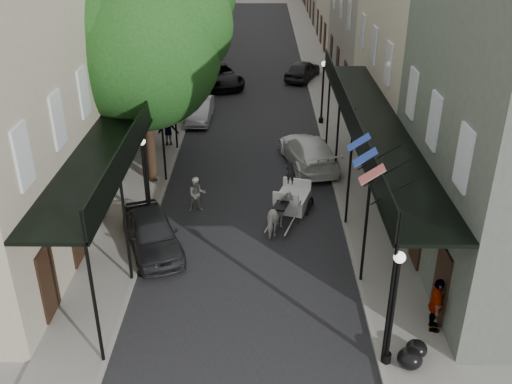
{
  "coord_description": "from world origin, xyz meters",
  "views": [
    {
      "loc": [
        0.5,
        -14.39,
        11.81
      ],
      "look_at": [
        0.32,
        5.8,
        1.6
      ],
      "focal_mm": 40.0,
      "sensor_mm": 36.0,
      "label": 1
    }
  ],
  "objects_px": {
    "pedestrian_sidewalk_right": "(436,305)",
    "car_left_far": "(218,75)",
    "lamppost_left": "(145,179)",
    "car_left_mid": "(199,110)",
    "car_left_near": "(152,233)",
    "car_right_far": "(303,70)",
    "pedestrian_walking": "(197,194)",
    "tree_near": "(152,44)",
    "pedestrian_sidewalk_left": "(168,129)",
    "horse": "(280,215)",
    "lamppost_right_far": "(323,91)",
    "car_right_near": "(308,151)",
    "lamppost_right_near": "(393,308)",
    "tree_far": "(189,7)",
    "carriage": "(295,186)"
  },
  "relations": [
    {
      "from": "lamppost_left",
      "to": "carriage",
      "type": "height_order",
      "value": "lamppost_left"
    },
    {
      "from": "car_left_mid",
      "to": "tree_far",
      "type": "bearing_deg",
      "value": 101.39
    },
    {
      "from": "lamppost_left",
      "to": "pedestrian_sidewalk_right",
      "type": "height_order",
      "value": "lamppost_left"
    },
    {
      "from": "pedestrian_walking",
      "to": "car_left_far",
      "type": "distance_m",
      "value": 19.05
    },
    {
      "from": "pedestrian_walking",
      "to": "car_left_near",
      "type": "height_order",
      "value": "pedestrian_walking"
    },
    {
      "from": "pedestrian_sidewalk_right",
      "to": "tree_far",
      "type": "bearing_deg",
      "value": 34.95
    },
    {
      "from": "tree_far",
      "to": "car_left_far",
      "type": "relative_size",
      "value": 1.53
    },
    {
      "from": "pedestrian_sidewalk_left",
      "to": "tree_near",
      "type": "bearing_deg",
      "value": 96.96
    },
    {
      "from": "lamppost_left",
      "to": "horse",
      "type": "xyz_separation_m",
      "value": [
        5.37,
        -0.55,
        -1.3
      ]
    },
    {
      "from": "pedestrian_sidewalk_left",
      "to": "car_right_near",
      "type": "xyz_separation_m",
      "value": [
        7.37,
        -2.4,
        -0.25
      ]
    },
    {
      "from": "tree_near",
      "to": "pedestrian_walking",
      "type": "distance_m",
      "value": 6.75
    },
    {
      "from": "tree_near",
      "to": "car_left_near",
      "type": "distance_m",
      "value": 8.42
    },
    {
      "from": "lamppost_right_near",
      "to": "car_right_far",
      "type": "relative_size",
      "value": 0.86
    },
    {
      "from": "car_left_near",
      "to": "tree_near",
      "type": "bearing_deg",
      "value": 73.95
    },
    {
      "from": "tree_near",
      "to": "pedestrian_walking",
      "type": "relative_size",
      "value": 6.08
    },
    {
      "from": "pedestrian_walking",
      "to": "car_right_near",
      "type": "relative_size",
      "value": 0.3
    },
    {
      "from": "pedestrian_walking",
      "to": "tree_near",
      "type": "bearing_deg",
      "value": 107.71
    },
    {
      "from": "car_left_near",
      "to": "car_right_far",
      "type": "xyz_separation_m",
      "value": [
        7.2,
        23.73,
        -0.01
      ]
    },
    {
      "from": "pedestrian_sidewalk_right",
      "to": "car_left_far",
      "type": "xyz_separation_m",
      "value": [
        -8.4,
        26.77,
        -0.25
      ]
    },
    {
      "from": "tree_far",
      "to": "car_left_near",
      "type": "relative_size",
      "value": 1.97
    },
    {
      "from": "pedestrian_sidewalk_right",
      "to": "horse",
      "type": "bearing_deg",
      "value": 49.78
    },
    {
      "from": "pedestrian_walking",
      "to": "pedestrian_sidewalk_right",
      "type": "distance_m",
      "value": 11.13
    },
    {
      "from": "tree_far",
      "to": "lamppost_right_near",
      "type": "bearing_deg",
      "value": -72.32
    },
    {
      "from": "lamppost_right_far",
      "to": "horse",
      "type": "relative_size",
      "value": 2.1
    },
    {
      "from": "lamppost_right_far",
      "to": "tree_near",
      "type": "bearing_deg",
      "value": -136.69
    },
    {
      "from": "tree_near",
      "to": "car_left_mid",
      "type": "distance_m",
      "value": 10.3
    },
    {
      "from": "tree_near",
      "to": "car_right_near",
      "type": "distance_m",
      "value": 9.29
    },
    {
      "from": "horse",
      "to": "car_left_mid",
      "type": "xyz_separation_m",
      "value": [
        -4.53,
        13.18,
        -0.07
      ]
    },
    {
      "from": "tree_near",
      "to": "pedestrian_sidewalk_left",
      "type": "distance_m",
      "value": 6.94
    },
    {
      "from": "car_left_mid",
      "to": "car_right_near",
      "type": "height_order",
      "value": "car_right_near"
    },
    {
      "from": "lamppost_right_near",
      "to": "lamppost_left",
      "type": "xyz_separation_m",
      "value": [
        -8.2,
        8.0,
        0.0
      ]
    },
    {
      "from": "lamppost_left",
      "to": "car_left_far",
      "type": "relative_size",
      "value": 0.66
    },
    {
      "from": "tree_far",
      "to": "carriage",
      "type": "distance_m",
      "value": 18.3
    },
    {
      "from": "lamppost_right_near",
      "to": "car_left_far",
      "type": "xyz_separation_m",
      "value": [
        -6.7,
        28.19,
        -1.27
      ]
    },
    {
      "from": "lamppost_right_near",
      "to": "horse",
      "type": "xyz_separation_m",
      "value": [
        -2.83,
        7.45,
        -1.3
      ]
    },
    {
      "from": "car_right_far",
      "to": "pedestrian_sidewalk_left",
      "type": "bearing_deg",
      "value": 80.66
    },
    {
      "from": "lamppost_left",
      "to": "car_left_mid",
      "type": "xyz_separation_m",
      "value": [
        0.84,
        12.63,
        -1.37
      ]
    },
    {
      "from": "car_right_far",
      "to": "car_left_far",
      "type": "bearing_deg",
      "value": 36.24
    },
    {
      "from": "tree_near",
      "to": "car_right_far",
      "type": "bearing_deg",
      "value": 66.11
    },
    {
      "from": "horse",
      "to": "car_right_near",
      "type": "xyz_separation_m",
      "value": [
        1.61,
        6.58,
        0.01
      ]
    },
    {
      "from": "pedestrian_sidewalk_left",
      "to": "car_left_mid",
      "type": "height_order",
      "value": "pedestrian_sidewalk_left"
    },
    {
      "from": "pedestrian_sidewalk_right",
      "to": "car_right_far",
      "type": "bearing_deg",
      "value": 17.3
    },
    {
      "from": "tree_near",
      "to": "car_left_mid",
      "type": "height_order",
      "value": "tree_near"
    },
    {
      "from": "car_left_mid",
      "to": "car_left_far",
      "type": "distance_m",
      "value": 7.6
    },
    {
      "from": "pedestrian_sidewalk_left",
      "to": "car_left_mid",
      "type": "distance_m",
      "value": 4.39
    },
    {
      "from": "pedestrian_sidewalk_right",
      "to": "lamppost_right_near",
      "type": "bearing_deg",
      "value": 142.8
    },
    {
      "from": "lamppost_right_near",
      "to": "car_right_near",
      "type": "distance_m",
      "value": 14.14
    },
    {
      "from": "tree_far",
      "to": "car_right_far",
      "type": "relative_size",
      "value": 1.99
    },
    {
      "from": "pedestrian_walking",
      "to": "car_left_far",
      "type": "height_order",
      "value": "pedestrian_walking"
    },
    {
      "from": "tree_near",
      "to": "carriage",
      "type": "height_order",
      "value": "tree_near"
    }
  ]
}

